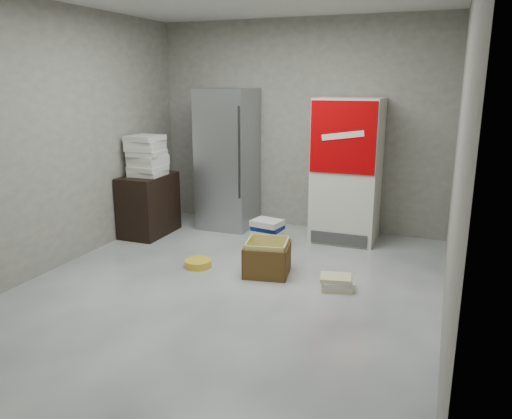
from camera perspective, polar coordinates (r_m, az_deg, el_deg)
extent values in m
plane|color=silver|center=(4.94, -3.74, -9.45)|extent=(5.00, 5.00, 0.00)
cube|color=gray|center=(6.88, 4.95, 9.46)|extent=(4.00, 0.04, 2.80)
cube|color=gray|center=(5.69, -22.75, 7.34)|extent=(0.04, 5.00, 2.80)
cube|color=gray|center=(4.13, 22.13, 5.05)|extent=(0.04, 5.00, 2.80)
cube|color=#9A9DA1|center=(6.90, -3.24, 5.75)|extent=(0.70, 0.70, 1.90)
cylinder|color=#333333|center=(6.43, -1.97, 6.46)|extent=(0.02, 0.02, 1.19)
cube|color=silver|center=(6.42, 10.37, 4.40)|extent=(0.80, 0.70, 1.80)
cube|color=#AE0104|center=(6.00, 9.89, 8.08)|extent=(0.78, 0.02, 0.85)
cube|color=white|center=(5.98, 9.88, 8.32)|extent=(0.50, 0.01, 0.14)
cube|color=#3F3F3F|center=(6.26, 9.40, -3.35)|extent=(0.70, 0.02, 0.15)
cube|color=black|center=(6.78, -12.14, 0.53)|extent=(0.50, 0.80, 0.80)
cube|color=silver|center=(6.67, -12.24, 4.10)|extent=(0.42, 0.42, 0.06)
cube|color=silver|center=(6.65, -12.26, 4.65)|extent=(0.41, 0.41, 0.06)
cube|color=silver|center=(6.67, -12.23, 5.24)|extent=(0.42, 0.42, 0.06)
cube|color=silver|center=(6.65, -12.26, 5.78)|extent=(0.43, 0.43, 0.06)
cube|color=silver|center=(6.64, -12.36, 6.32)|extent=(0.43, 0.43, 0.06)
cube|color=silver|center=(6.63, -12.53, 6.87)|extent=(0.42, 0.42, 0.06)
cube|color=silver|center=(6.63, -12.55, 7.44)|extent=(0.41, 0.41, 0.06)
cube|color=silver|center=(6.61, -12.59, 7.99)|extent=(0.42, 0.42, 0.06)
cube|color=tan|center=(6.18, 1.13, -4.00)|extent=(0.39, 0.33, 0.07)
cube|color=beige|center=(6.16, 1.09, -3.38)|extent=(0.35, 0.28, 0.07)
cube|color=silver|center=(6.13, 1.36, -2.77)|extent=(0.38, 0.32, 0.08)
cube|color=navy|center=(6.14, 1.36, -2.06)|extent=(0.37, 0.30, 0.06)
cube|color=silver|center=(6.09, 1.29, -1.54)|extent=(0.39, 0.33, 0.07)
cube|color=beige|center=(5.06, 9.21, -8.72)|extent=(0.35, 0.30, 0.05)
cube|color=silver|center=(5.04, 9.34, -8.23)|extent=(0.36, 0.32, 0.05)
cube|color=beige|center=(5.02, 9.10, -7.74)|extent=(0.34, 0.29, 0.04)
cube|color=yellow|center=(5.38, 1.27, -7.26)|extent=(0.50, 0.50, 0.01)
cube|color=brown|center=(5.53, 1.68, -4.91)|extent=(0.45, 0.09, 0.33)
cube|color=brown|center=(5.12, 0.86, -6.54)|extent=(0.45, 0.09, 0.33)
cube|color=brown|center=(5.36, -1.07, -5.54)|extent=(0.09, 0.45, 0.33)
cube|color=brown|center=(5.29, 3.67, -5.84)|extent=(0.09, 0.45, 0.33)
cube|color=yellow|center=(5.50, 1.65, -4.76)|extent=(0.41, 0.09, 0.37)
cube|color=yellow|center=(5.13, 0.90, -6.23)|extent=(0.41, 0.09, 0.37)
cube|color=yellow|center=(5.35, -0.86, -5.33)|extent=(0.09, 0.41, 0.37)
cube|color=yellow|center=(5.29, 3.46, -5.61)|extent=(0.09, 0.41, 0.37)
cylinder|color=yellow|center=(5.59, -6.63, -6.13)|extent=(0.39, 0.39, 0.08)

